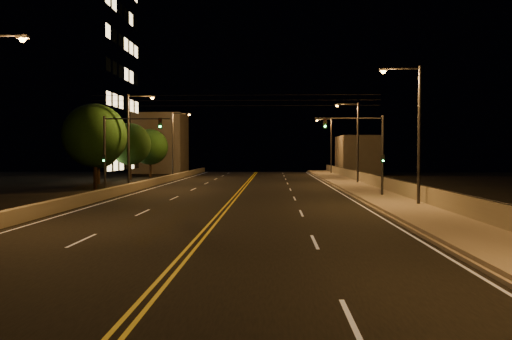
{
  "coord_description": "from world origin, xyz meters",
  "views": [
    {
      "loc": [
        2.92,
        -8.48,
        3.43
      ],
      "look_at": [
        2.0,
        18.0,
        2.5
      ],
      "focal_mm": 35.0,
      "sensor_mm": 36.0,
      "label": 1
    }
  ],
  "objects_px": {
    "traffic_signal_right": "(369,146)",
    "tree_0": "(95,135)",
    "traffic_signal_left": "(118,146)",
    "tree_3": "(150,147)",
    "streetlight_2": "(355,137)",
    "streetlight_3": "(329,142)",
    "tree_2": "(130,144)",
    "streetlight_5": "(132,135)",
    "streetlight_6": "(175,140)",
    "building_tower": "(32,58)",
    "streetlight_1": "(414,126)",
    "tree_1": "(98,146)"
  },
  "relations": [
    {
      "from": "traffic_signal_right",
      "to": "traffic_signal_left",
      "type": "distance_m",
      "value": 18.81
    },
    {
      "from": "traffic_signal_right",
      "to": "tree_3",
      "type": "height_order",
      "value": "tree_3"
    },
    {
      "from": "tree_0",
      "to": "tree_1",
      "type": "height_order",
      "value": "tree_0"
    },
    {
      "from": "traffic_signal_left",
      "to": "tree_0",
      "type": "relative_size",
      "value": 0.77
    },
    {
      "from": "tree_3",
      "to": "tree_2",
      "type": "bearing_deg",
      "value": -99.49
    },
    {
      "from": "streetlight_3",
      "to": "traffic_signal_right",
      "type": "distance_m",
      "value": 39.59
    },
    {
      "from": "streetlight_6",
      "to": "tree_2",
      "type": "xyz_separation_m",
      "value": [
        -5.21,
        -2.44,
        -0.54
      ]
    },
    {
      "from": "streetlight_5",
      "to": "tree_1",
      "type": "distance_m",
      "value": 10.95
    },
    {
      "from": "streetlight_5",
      "to": "streetlight_6",
      "type": "relative_size",
      "value": 1.0
    },
    {
      "from": "streetlight_2",
      "to": "tree_2",
      "type": "xyz_separation_m",
      "value": [
        -26.63,
        9.41,
        -0.54
      ]
    },
    {
      "from": "streetlight_2",
      "to": "streetlight_6",
      "type": "height_order",
      "value": "same"
    },
    {
      "from": "streetlight_2",
      "to": "streetlight_3",
      "type": "height_order",
      "value": "same"
    },
    {
      "from": "building_tower",
      "to": "tree_0",
      "type": "relative_size",
      "value": 4.1
    },
    {
      "from": "tree_2",
      "to": "streetlight_1",
      "type": "bearing_deg",
      "value": -49.73
    },
    {
      "from": "building_tower",
      "to": "tree_0",
      "type": "bearing_deg",
      "value": -51.42
    },
    {
      "from": "streetlight_2",
      "to": "tree_3",
      "type": "relative_size",
      "value": 1.3
    },
    {
      "from": "streetlight_2",
      "to": "tree_2",
      "type": "height_order",
      "value": "streetlight_2"
    },
    {
      "from": "streetlight_3",
      "to": "tree_0",
      "type": "distance_m",
      "value": 39.87
    },
    {
      "from": "traffic_signal_left",
      "to": "tree_3",
      "type": "xyz_separation_m",
      "value": [
        -5.29,
        31.12,
        0.32
      ]
    },
    {
      "from": "streetlight_3",
      "to": "traffic_signal_right",
      "type": "height_order",
      "value": "streetlight_3"
    },
    {
      "from": "streetlight_1",
      "to": "streetlight_2",
      "type": "height_order",
      "value": "same"
    },
    {
      "from": "streetlight_6",
      "to": "traffic_signal_left",
      "type": "bearing_deg",
      "value": -87.7
    },
    {
      "from": "traffic_signal_right",
      "to": "tree_0",
      "type": "bearing_deg",
      "value": 159.99
    },
    {
      "from": "tree_0",
      "to": "streetlight_1",
      "type": "bearing_deg",
      "value": -30.94
    },
    {
      "from": "streetlight_1",
      "to": "tree_0",
      "type": "height_order",
      "value": "streetlight_1"
    },
    {
      "from": "traffic_signal_right",
      "to": "tree_1",
      "type": "distance_m",
      "value": 30.94
    },
    {
      "from": "streetlight_6",
      "to": "tree_1",
      "type": "height_order",
      "value": "streetlight_6"
    },
    {
      "from": "tree_0",
      "to": "streetlight_2",
      "type": "bearing_deg",
      "value": 15.42
    },
    {
      "from": "tree_1",
      "to": "streetlight_6",
      "type": "bearing_deg",
      "value": 60.15
    },
    {
      "from": "streetlight_6",
      "to": "traffic_signal_left",
      "type": "relative_size",
      "value": 1.41
    },
    {
      "from": "traffic_signal_right",
      "to": "tree_0",
      "type": "relative_size",
      "value": 0.77
    },
    {
      "from": "streetlight_1",
      "to": "tree_3",
      "type": "xyz_separation_m",
      "value": [
        -25.6,
        37.58,
        -0.83
      ]
    },
    {
      "from": "tree_2",
      "to": "streetlight_3",
      "type": "bearing_deg",
      "value": 28.69
    },
    {
      "from": "streetlight_3",
      "to": "tree_2",
      "type": "distance_m",
      "value": 30.36
    },
    {
      "from": "traffic_signal_left",
      "to": "tree_3",
      "type": "bearing_deg",
      "value": 99.64
    },
    {
      "from": "traffic_signal_left",
      "to": "streetlight_3",
      "type": "bearing_deg",
      "value": 62.81
    },
    {
      "from": "streetlight_3",
      "to": "streetlight_5",
      "type": "height_order",
      "value": "same"
    },
    {
      "from": "streetlight_5",
      "to": "tree_2",
      "type": "relative_size",
      "value": 1.21
    },
    {
      "from": "streetlight_1",
      "to": "building_tower",
      "type": "distance_m",
      "value": 53.46
    },
    {
      "from": "streetlight_1",
      "to": "streetlight_5",
      "type": "xyz_separation_m",
      "value": [
        -21.42,
        14.03,
        0.0
      ]
    },
    {
      "from": "streetlight_3",
      "to": "streetlight_5",
      "type": "distance_m",
      "value": 38.49
    },
    {
      "from": "streetlight_2",
      "to": "traffic_signal_right",
      "type": "distance_m",
      "value": 15.67
    },
    {
      "from": "streetlight_1",
      "to": "tree_2",
      "type": "height_order",
      "value": "streetlight_1"
    },
    {
      "from": "building_tower",
      "to": "traffic_signal_left",
      "type": "bearing_deg",
      "value": -54.12
    },
    {
      "from": "tree_0",
      "to": "tree_2",
      "type": "height_order",
      "value": "tree_0"
    },
    {
      "from": "streetlight_6",
      "to": "tree_0",
      "type": "height_order",
      "value": "streetlight_6"
    },
    {
      "from": "streetlight_1",
      "to": "streetlight_2",
      "type": "bearing_deg",
      "value": 90.0
    },
    {
      "from": "streetlight_2",
      "to": "tree_0",
      "type": "relative_size",
      "value": 1.09
    },
    {
      "from": "streetlight_3",
      "to": "building_tower",
      "type": "distance_m",
      "value": 43.24
    },
    {
      "from": "traffic_signal_left",
      "to": "streetlight_1",
      "type": "bearing_deg",
      "value": -17.65
    }
  ]
}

